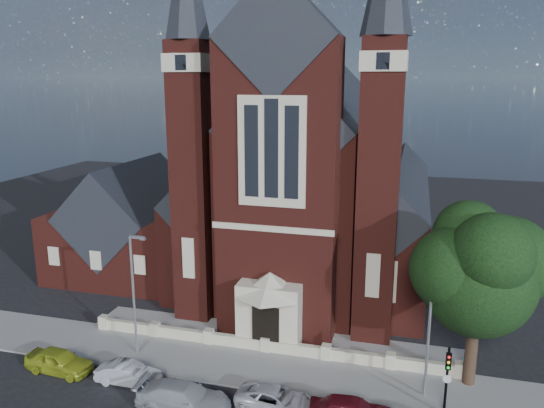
{
  "coord_description": "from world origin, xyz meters",
  "views": [
    {
      "loc": [
        8.72,
        -23.85,
        17.55
      ],
      "look_at": [
        -1.08,
        12.0,
        8.66
      ],
      "focal_mm": 35.0,
      "sensor_mm": 36.0,
      "label": 1
    }
  ],
  "objects_px": {
    "car_lime_van": "(59,361)",
    "car_silver_b": "(184,398)",
    "church": "(315,183)",
    "street_lamp_left": "(134,288)",
    "car_white_suv": "(275,400)",
    "street_tree": "(481,275)",
    "car_silver_a": "(128,374)",
    "traffic_signal": "(447,373)",
    "parish_hall": "(133,229)",
    "street_lamp_right": "(431,322)"
  },
  "relations": [
    {
      "from": "car_lime_van",
      "to": "car_silver_b",
      "type": "height_order",
      "value": "car_silver_b"
    },
    {
      "from": "church",
      "to": "street_lamp_left",
      "type": "distance_m",
      "value": 20.84
    },
    {
      "from": "car_silver_b",
      "to": "car_white_suv",
      "type": "relative_size",
      "value": 1.2
    },
    {
      "from": "street_tree",
      "to": "car_silver_a",
      "type": "relative_size",
      "value": 2.8
    },
    {
      "from": "church",
      "to": "car_silver_a",
      "type": "height_order",
      "value": "church"
    },
    {
      "from": "car_silver_b",
      "to": "street_lamp_left",
      "type": "bearing_deg",
      "value": 47.7
    },
    {
      "from": "church",
      "to": "traffic_signal",
      "type": "relative_size",
      "value": 8.72
    },
    {
      "from": "church",
      "to": "traffic_signal",
      "type": "xyz_separation_m",
      "value": [
        11.0,
        -20.52,
        -5.6
      ]
    },
    {
      "from": "car_lime_van",
      "to": "car_silver_b",
      "type": "distance_m",
      "value": 9.08
    },
    {
      "from": "street_tree",
      "to": "traffic_signal",
      "type": "height_order",
      "value": "street_tree"
    },
    {
      "from": "car_lime_van",
      "to": "parish_hall",
      "type": "bearing_deg",
      "value": 18.79
    },
    {
      "from": "street_tree",
      "to": "street_lamp_left",
      "type": "bearing_deg",
      "value": -175.24
    },
    {
      "from": "traffic_signal",
      "to": "car_lime_van",
      "type": "relative_size",
      "value": 0.94
    },
    {
      "from": "street_lamp_right",
      "to": "traffic_signal",
      "type": "height_order",
      "value": "street_lamp_right"
    },
    {
      "from": "church",
      "to": "car_lime_van",
      "type": "relative_size",
      "value": 8.21
    },
    {
      "from": "street_tree",
      "to": "car_lime_van",
      "type": "height_order",
      "value": "street_tree"
    },
    {
      "from": "church",
      "to": "street_lamp_right",
      "type": "bearing_deg",
      "value": -61.96
    },
    {
      "from": "street_tree",
      "to": "street_lamp_right",
      "type": "xyz_separation_m",
      "value": [
        -2.51,
        -1.71,
        -2.36
      ]
    },
    {
      "from": "car_silver_b",
      "to": "street_lamp_right",
      "type": "bearing_deg",
      "value": -70.67
    },
    {
      "from": "street_lamp_left",
      "to": "car_silver_b",
      "type": "height_order",
      "value": "street_lamp_left"
    },
    {
      "from": "car_silver_a",
      "to": "car_white_suv",
      "type": "bearing_deg",
      "value": -92.83
    },
    {
      "from": "car_silver_a",
      "to": "street_lamp_left",
      "type": "bearing_deg",
      "value": 17.73
    },
    {
      "from": "street_lamp_left",
      "to": "car_white_suv",
      "type": "relative_size",
      "value": 1.85
    },
    {
      "from": "street_lamp_right",
      "to": "traffic_signal",
      "type": "xyz_separation_m",
      "value": [
        0.91,
        -1.57,
        -2.02
      ]
    },
    {
      "from": "parish_hall",
      "to": "traffic_signal",
      "type": "xyz_separation_m",
      "value": [
        27.0,
        -15.57,
        -1.43
      ]
    },
    {
      "from": "traffic_signal",
      "to": "car_silver_a",
      "type": "height_order",
      "value": "traffic_signal"
    },
    {
      "from": "church",
      "to": "car_white_suv",
      "type": "height_order",
      "value": "church"
    },
    {
      "from": "church",
      "to": "car_lime_van",
      "type": "height_order",
      "value": "church"
    },
    {
      "from": "parish_hall",
      "to": "traffic_signal",
      "type": "height_order",
      "value": "parish_hall"
    },
    {
      "from": "street_lamp_right",
      "to": "car_white_suv",
      "type": "relative_size",
      "value": 1.85
    },
    {
      "from": "car_silver_b",
      "to": "car_white_suv",
      "type": "distance_m",
      "value": 4.96
    },
    {
      "from": "car_silver_b",
      "to": "car_white_suv",
      "type": "height_order",
      "value": "car_silver_b"
    },
    {
      "from": "street_lamp_left",
      "to": "car_silver_a",
      "type": "bearing_deg",
      "value": -70.53
    },
    {
      "from": "street_tree",
      "to": "car_silver_b",
      "type": "distance_m",
      "value": 17.58
    },
    {
      "from": "street_lamp_right",
      "to": "car_lime_van",
      "type": "bearing_deg",
      "value": -171.68
    },
    {
      "from": "parish_hall",
      "to": "street_tree",
      "type": "relative_size",
      "value": 1.14
    },
    {
      "from": "traffic_signal",
      "to": "car_white_suv",
      "type": "xyz_separation_m",
      "value": [
        -8.79,
        -1.76,
        -1.97
      ]
    },
    {
      "from": "church",
      "to": "street_tree",
      "type": "height_order",
      "value": "church"
    },
    {
      "from": "street_lamp_left",
      "to": "traffic_signal",
      "type": "height_order",
      "value": "street_lamp_left"
    },
    {
      "from": "street_lamp_right",
      "to": "traffic_signal",
      "type": "distance_m",
      "value": 2.71
    },
    {
      "from": "street_tree",
      "to": "street_lamp_left",
      "type": "distance_m",
      "value": 20.71
    },
    {
      "from": "street_lamp_right",
      "to": "car_lime_van",
      "type": "distance_m",
      "value": 22.17
    },
    {
      "from": "car_lime_van",
      "to": "street_lamp_right",
      "type": "bearing_deg",
      "value": -77.55
    },
    {
      "from": "traffic_signal",
      "to": "car_white_suv",
      "type": "height_order",
      "value": "traffic_signal"
    },
    {
      "from": "street_lamp_left",
      "to": "car_silver_a",
      "type": "distance_m",
      "value": 5.2
    },
    {
      "from": "traffic_signal",
      "to": "car_silver_a",
      "type": "distance_m",
      "value": 17.97
    },
    {
      "from": "car_white_suv",
      "to": "car_lime_van",
      "type": "bearing_deg",
      "value": 94.18
    },
    {
      "from": "car_silver_a",
      "to": "car_white_suv",
      "type": "xyz_separation_m",
      "value": [
        9.0,
        -0.17,
        -0.02
      ]
    },
    {
      "from": "church",
      "to": "parish_hall",
      "type": "height_order",
      "value": "church"
    },
    {
      "from": "parish_hall",
      "to": "car_lime_van",
      "type": "height_order",
      "value": "parish_hall"
    }
  ]
}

